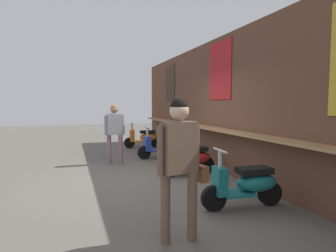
{
  "coord_description": "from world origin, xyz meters",
  "views": [
    {
      "loc": [
        5.89,
        -1.57,
        1.67
      ],
      "look_at": [
        -2.0,
        1.2,
        1.0
      ],
      "focal_mm": 29.73,
      "sensor_mm": 36.0,
      "label": 1
    }
  ],
  "objects_px": {
    "scooter_blue": "(162,145)",
    "shopper_browsing": "(115,127)",
    "scooter_teal": "(247,184)",
    "scooter_red": "(191,158)",
    "shopper_with_handbag": "(180,155)",
    "scooter_orange": "(145,137)"
  },
  "relations": [
    {
      "from": "scooter_orange",
      "to": "scooter_blue",
      "type": "distance_m",
      "value": 2.16
    },
    {
      "from": "scooter_red",
      "to": "shopper_browsing",
      "type": "xyz_separation_m",
      "value": [
        -1.8,
        -1.51,
        0.63
      ]
    },
    {
      "from": "scooter_blue",
      "to": "shopper_with_handbag",
      "type": "xyz_separation_m",
      "value": [
        5.08,
        -1.43,
        0.68
      ]
    },
    {
      "from": "scooter_red",
      "to": "scooter_teal",
      "type": "xyz_separation_m",
      "value": [
        2.23,
        -0.0,
        0.0
      ]
    },
    {
      "from": "scooter_orange",
      "to": "scooter_red",
      "type": "distance_m",
      "value": 4.35
    },
    {
      "from": "scooter_orange",
      "to": "scooter_red",
      "type": "bearing_deg",
      "value": 93.63
    },
    {
      "from": "scooter_orange",
      "to": "shopper_with_handbag",
      "type": "xyz_separation_m",
      "value": [
        7.24,
        -1.43,
        0.68
      ]
    },
    {
      "from": "scooter_blue",
      "to": "scooter_teal",
      "type": "xyz_separation_m",
      "value": [
        4.41,
        -0.0,
        0.0
      ]
    },
    {
      "from": "scooter_teal",
      "to": "scooter_red",
      "type": "bearing_deg",
      "value": -85.45
    },
    {
      "from": "scooter_orange",
      "to": "shopper_browsing",
      "type": "height_order",
      "value": "shopper_browsing"
    },
    {
      "from": "shopper_browsing",
      "to": "scooter_orange",
      "type": "bearing_deg",
      "value": 149.26
    },
    {
      "from": "scooter_teal",
      "to": "shopper_browsing",
      "type": "height_order",
      "value": "shopper_browsing"
    },
    {
      "from": "scooter_blue",
      "to": "scooter_teal",
      "type": "relative_size",
      "value": 1.0
    },
    {
      "from": "scooter_teal",
      "to": "shopper_with_handbag",
      "type": "relative_size",
      "value": 0.81
    },
    {
      "from": "scooter_orange",
      "to": "scooter_teal",
      "type": "xyz_separation_m",
      "value": [
        6.58,
        -0.0,
        0.0
      ]
    },
    {
      "from": "shopper_with_handbag",
      "to": "shopper_browsing",
      "type": "height_order",
      "value": "shopper_with_handbag"
    },
    {
      "from": "scooter_red",
      "to": "scooter_teal",
      "type": "height_order",
      "value": "same"
    },
    {
      "from": "scooter_red",
      "to": "shopper_with_handbag",
      "type": "height_order",
      "value": "shopper_with_handbag"
    },
    {
      "from": "scooter_orange",
      "to": "scooter_red",
      "type": "relative_size",
      "value": 1.0
    },
    {
      "from": "scooter_blue",
      "to": "shopper_browsing",
      "type": "xyz_separation_m",
      "value": [
        0.39,
        -1.51,
        0.63
      ]
    },
    {
      "from": "scooter_blue",
      "to": "shopper_browsing",
      "type": "relative_size",
      "value": 0.85
    },
    {
      "from": "scooter_red",
      "to": "shopper_with_handbag",
      "type": "xyz_separation_m",
      "value": [
        2.89,
        -1.43,
        0.68
      ]
    }
  ]
}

